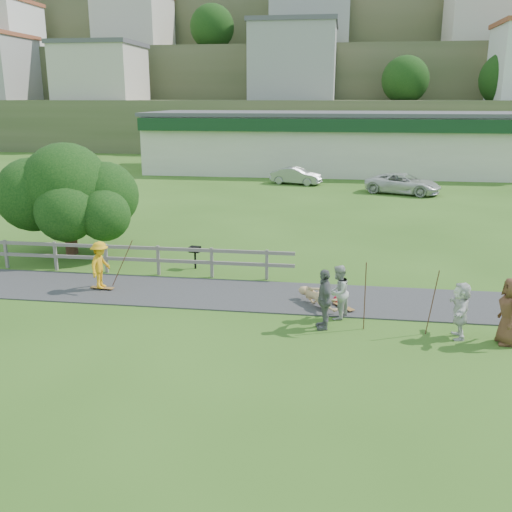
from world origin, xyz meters
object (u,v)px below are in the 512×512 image
object	(u,v)px
spectator_b	(324,299)
tree	(68,206)
skater_fallen	(318,297)
car_silver	(296,176)
skater_rider	(101,268)
spectator_a	(338,292)
car_white	(403,184)
spectator_c	(510,311)
spectator_d	(460,310)
bbq	(195,258)

from	to	relation	value
spectator_b	tree	bearing A→B (deg)	-132.96
skater_fallen	car_silver	distance (m)	26.11
car_silver	skater_rider	bearing A→B (deg)	-175.58
spectator_a	spectator_b	world-z (taller)	spectator_b
spectator_a	car_white	size ratio (longest dim) A/B	0.33
spectator_c	car_white	world-z (taller)	spectator_c
spectator_a	car_white	world-z (taller)	spectator_a
skater_rider	spectator_a	distance (m)	8.01
car_silver	spectator_b	bearing A→B (deg)	-159.33
spectator_c	car_white	xyz separation A→B (m)	(-0.29, 24.62, -0.22)
spectator_c	spectator_d	xyz separation A→B (m)	(-1.18, 0.23, -0.12)
spectator_b	car_white	xyz separation A→B (m)	(4.53, 24.28, -0.18)
spectator_c	spectator_a	bearing A→B (deg)	-106.74
spectator_d	car_silver	world-z (taller)	spectator_d
skater_rider	car_silver	size ratio (longest dim) A/B	0.42
spectator_d	tree	world-z (taller)	tree
spectator_c	tree	distance (m)	16.97
skater_fallen	spectator_d	distance (m)	4.29
skater_rider	skater_fallen	xyz separation A→B (m)	(7.28, -0.53, -0.48)
skater_rider	tree	distance (m)	5.48
spectator_b	skater_fallen	bearing A→B (deg)	176.16
spectator_a	spectator_b	bearing A→B (deg)	0.36
spectator_d	bbq	bearing A→B (deg)	-115.92
skater_fallen	tree	xyz separation A→B (m)	(-10.44, 4.84, 1.69)
car_silver	spectator_a	bearing A→B (deg)	-158.34
spectator_a	tree	distance (m)	12.49
spectator_d	tree	xyz separation A→B (m)	(-14.31, 6.63, 1.22)
skater_rider	spectator_c	xyz separation A→B (m)	(12.33, -2.55, 0.11)
spectator_a	spectator_b	distance (m)	0.89
spectator_b	car_white	world-z (taller)	spectator_b
skater_fallen	spectator_d	world-z (taller)	spectator_d
skater_fallen	tree	world-z (taller)	tree
skater_rider	skater_fallen	distance (m)	7.32
skater_rider	spectator_d	xyz separation A→B (m)	(11.15, -2.32, -0.01)
tree	skater_rider	bearing A→B (deg)	-53.82
spectator_d	car_silver	size ratio (longest dim) A/B	0.42
skater_fallen	bbq	world-z (taller)	bbq
spectator_a	spectator_b	size ratio (longest dim) A/B	0.93
skater_fallen	spectator_b	distance (m)	1.78
spectator_a	car_silver	xyz separation A→B (m)	(-3.36, 26.84, -0.19)
skater_fallen	spectator_a	xyz separation A→B (m)	(0.61, -0.87, 0.50)
spectator_a	car_white	xyz separation A→B (m)	(4.15, 23.47, -0.12)
car_white	tree	distance (m)	23.41
skater_rider	spectator_b	world-z (taller)	spectator_b
spectator_c	tree	xyz separation A→B (m)	(-15.49, 6.86, 1.10)
skater_fallen	spectator_b	xyz separation A→B (m)	(0.23, -1.68, 0.55)
spectator_c	car_white	size ratio (longest dim) A/B	0.37
car_silver	spectator_c	bearing A→B (deg)	-149.90
skater_fallen	car_white	size ratio (longest dim) A/B	0.35
skater_rider	spectator_c	distance (m)	12.59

